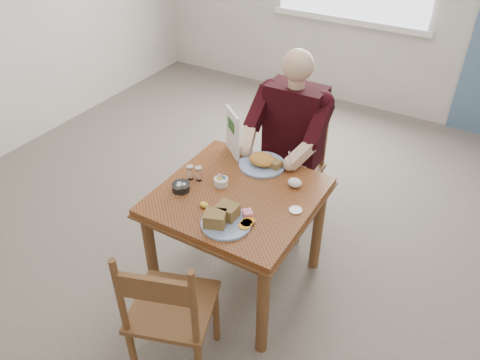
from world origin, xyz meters
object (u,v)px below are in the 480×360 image
Objects in this scene: far_plate at (263,162)px; diner at (290,132)px; table at (238,207)px; chair_far at (292,166)px; near_plate at (225,218)px; chair_near at (170,312)px.

diner is at bearing 89.31° from far_plate.
table is 0.97× the size of chair_far.
chair_far is 2.85× the size of near_plate.
near_plate reaches higher than table.
diner is at bearing 90.00° from table.
near_plate is 0.60m from far_plate.
far_plate is (-0.00, 0.33, 0.14)m from table.
chair_far and chair_near have the same top height.
chair_far is at bearing 89.44° from far_plate.
chair_near is at bearing -87.51° from table.
far_plate is at bearing 97.94° from near_plate.
chair_far is 1.11m from near_plate.
near_plate is (0.08, -0.98, -0.03)m from diner.
table is at bearing -90.00° from diner.
near_plate reaches higher than far_plate.
near_plate is (0.08, -1.07, 0.31)m from chair_far.
chair_far is 0.69× the size of diner.
chair_far reaches higher than table.
table is 0.36m from far_plate.
table is at bearing 106.30° from near_plate.
near_plate is (0.05, 0.47, 0.31)m from chair_near.
diner reaches higher than chair_near.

